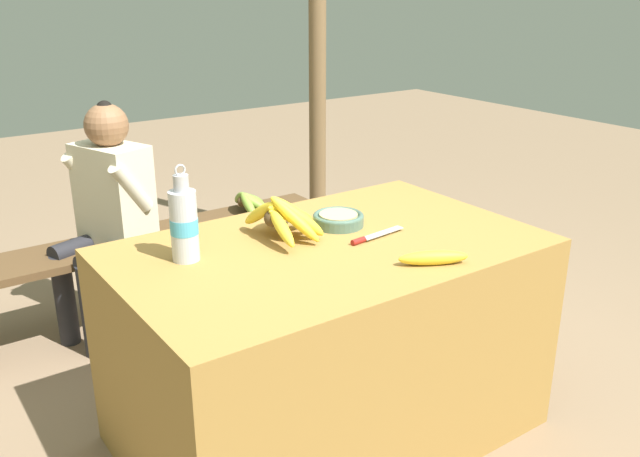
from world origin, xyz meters
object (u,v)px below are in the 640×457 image
loose_banana_front (433,258)px  knife (370,237)px  seated_vendor (106,205)px  serving_bowl (338,219)px  support_post_far (317,53)px  wooden_bench (150,247)px  water_bottle (184,224)px  banana_bunch_green (248,201)px  banana_bunch_ripe (283,216)px

loose_banana_front → knife: 0.28m
seated_vendor → serving_bowl: bearing=95.9°
support_post_far → wooden_bench: bearing=-164.1°
serving_bowl → knife: bearing=-89.0°
water_bottle → support_post_far: (1.51, 1.44, 0.31)m
loose_banana_front → seated_vendor: seated_vendor is taller
knife → loose_banana_front: bearing=-91.2°
loose_banana_front → banana_bunch_green: bearing=82.0°
banana_bunch_ripe → banana_bunch_green: (0.47, 1.10, -0.32)m
loose_banana_front → support_post_far: bearing=64.8°
serving_bowl → wooden_bench: serving_bowl is taller
water_bottle → wooden_bench: 1.23m
water_bottle → knife: 0.63m
water_bottle → loose_banana_front: 0.78m
water_bottle → knife: size_ratio=1.31×
loose_banana_front → banana_bunch_green: size_ratio=0.70×
water_bottle → support_post_far: support_post_far is taller
serving_bowl → seated_vendor: bearing=115.4°
loose_banana_front → support_post_far: 2.16m
knife → support_post_far: (0.92, 1.64, 0.42)m
seated_vendor → water_bottle: bearing=66.1°
loose_banana_front → wooden_bench: size_ratio=0.12×
serving_bowl → loose_banana_front: (0.03, -0.46, -0.00)m
serving_bowl → support_post_far: support_post_far is taller
banana_bunch_green → support_post_far: 1.02m
seated_vendor → support_post_far: (1.43, 0.40, 0.55)m
water_bottle → banana_bunch_green: 1.42m
banana_bunch_ripe → seated_vendor: bearing=104.8°
wooden_bench → banana_bunch_green: 0.57m
loose_banana_front → seated_vendor: size_ratio=0.20×
wooden_bench → banana_bunch_green: (0.55, 0.01, 0.13)m
wooden_bench → support_post_far: 1.52m
knife → support_post_far: bearing=54.3°
seated_vendor → banana_bunch_green: seated_vendor is taller
water_bottle → support_post_far: bearing=43.6°
support_post_far → banana_bunch_green: bearing=-153.1°
loose_banana_front → knife: (-0.02, 0.28, -0.01)m
water_bottle → banana_bunch_green: bearing=52.8°
water_bottle → seated_vendor: seated_vendor is taller
water_bottle → serving_bowl: bearing=-2.1°
water_bottle → loose_banana_front: bearing=-38.1°
loose_banana_front → wooden_bench: (-0.33, 1.56, -0.40)m
knife → banana_bunch_ripe: bearing=134.5°
banana_bunch_ripe → banana_bunch_green: banana_bunch_ripe is taller
water_bottle → banana_bunch_green: water_bottle is taller
banana_bunch_ripe → wooden_bench: (-0.08, 1.10, -0.45)m
loose_banana_front → support_post_far: (0.90, 1.92, 0.41)m
banana_bunch_ripe → loose_banana_front: 0.53m
loose_banana_front → knife: size_ratio=0.91×
serving_bowl → banana_bunch_ripe: bearing=177.5°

